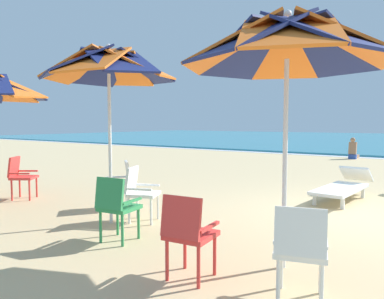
{
  "coord_description": "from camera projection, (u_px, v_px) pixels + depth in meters",
  "views": [
    {
      "loc": [
        1.14,
        -6.33,
        1.57
      ],
      "look_at": [
        -3.24,
        -0.11,
        1.0
      ],
      "focal_mm": 34.34,
      "sensor_mm": 36.0,
      "label": 1
    }
  ],
  "objects": [
    {
      "name": "beach_umbrella_1",
      "position": [
        109.0,
        67.0,
        5.53
      ],
      "size": [
        2.06,
        2.06,
        2.74
      ],
      "color": "silver",
      "rests_on": "ground"
    },
    {
      "name": "ground_plane",
      "position": [
        359.0,
        219.0,
        5.93
      ],
      "size": [
        80.0,
        80.0,
        0.0
      ],
      "primitive_type": "plane",
      "color": "#D3B784"
    },
    {
      "name": "plastic_chair_2",
      "position": [
        121.0,
        181.0,
        6.65
      ],
      "size": [
        0.63,
        0.63,
        0.87
      ],
      "color": "white",
      "rests_on": "ground"
    },
    {
      "name": "plastic_chair_6",
      "position": [
        21.0,
        175.0,
        7.47
      ],
      "size": [
        0.63,
        0.62,
        0.87
      ],
      "color": "red",
      "rests_on": "ground"
    },
    {
      "name": "beachgoer_seated",
      "position": [
        353.0,
        152.0,
        15.79
      ],
      "size": [
        0.3,
        0.93,
        0.92
      ],
      "color": "#2D4CA5",
      "rests_on": "ground"
    },
    {
      "name": "plastic_chair_1",
      "position": [
        300.0,
        247.0,
        3.15
      ],
      "size": [
        0.55,
        0.57,
        0.87
      ],
      "color": "white",
      "rests_on": "ground"
    },
    {
      "name": "sun_lounger_1",
      "position": [
        343.0,
        186.0,
        7.4
      ],
      "size": [
        0.8,
        2.19,
        0.62
      ],
      "color": "white",
      "rests_on": "ground"
    },
    {
      "name": "plastic_chair_0",
      "position": [
        188.0,
        231.0,
        3.6
      ],
      "size": [
        0.48,
        0.51,
        0.87
      ],
      "color": "red",
      "rests_on": "ground"
    },
    {
      "name": "plastic_chair_4",
      "position": [
        116.0,
        205.0,
        4.77
      ],
      "size": [
        0.5,
        0.53,
        0.87
      ],
      "color": "#2D8C4C",
      "rests_on": "ground"
    },
    {
      "name": "beach_umbrella_0",
      "position": [
        287.0,
        46.0,
        3.79
      ],
      "size": [
        2.23,
        2.23,
        2.72
      ],
      "color": "silver",
      "rests_on": "ground"
    },
    {
      "name": "plastic_chair_3",
      "position": [
        140.0,
        190.0,
        5.78
      ],
      "size": [
        0.6,
        0.58,
        0.87
      ],
      "color": "white",
      "rests_on": "ground"
    }
  ]
}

